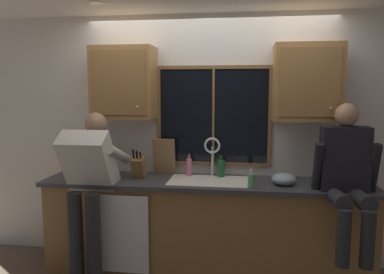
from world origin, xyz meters
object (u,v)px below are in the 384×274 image
knife_block (139,168)px  bottle_tall_clear (189,167)px  person_standing (89,180)px  person_sitting_on_counter (347,172)px  mixing_bowl (284,179)px  bottle_green_glass (221,168)px  cutting_board (164,157)px  soap_dispenser (251,180)px

knife_block → bottle_tall_clear: bearing=20.2°
person_standing → knife_block: 0.50m
person_sitting_on_counter → knife_block: bearing=171.8°
person_standing → knife_block: (0.38, 0.33, 0.06)m
mixing_bowl → bottle_green_glass: bottle_green_glass is taller
knife_block → bottle_tall_clear: 0.51m
knife_block → mixing_bowl: knife_block is taller
knife_block → bottle_green_glass: size_ratio=1.41×
person_sitting_on_counter → cutting_board: 1.75m
cutting_board → soap_dispenser: (0.88, -0.42, -0.12)m
person_standing → cutting_board: person_standing is taller
cutting_board → bottle_tall_clear: 0.28m
person_sitting_on_counter → cutting_board: person_sitting_on_counter is taller
soap_dispenser → knife_block: bearing=169.1°
cutting_board → person_sitting_on_counter: bearing=-15.9°
mixing_bowl → bottle_tall_clear: bottle_tall_clear is taller
soap_dispenser → bottle_green_glass: bearing=127.0°
person_sitting_on_counter → knife_block: (-1.90, 0.27, -0.08)m
mixing_bowl → knife_block: bearing=177.7°
soap_dispenser → person_sitting_on_counter: bearing=-4.3°
soap_dispenser → bottle_tall_clear: (-0.62, 0.39, 0.03)m
person_sitting_on_counter → person_standing: bearing=-178.6°
person_standing → mixing_bowl: size_ratio=6.88×
mixing_bowl → soap_dispenser: size_ratio=1.30×
knife_block → bottle_tall_clear: size_ratio=1.38×
person_sitting_on_counter → cutting_board: bearing=164.1°
person_standing → soap_dispenser: 1.48m
knife_block → soap_dispenser: (1.10, -0.21, -0.04)m
person_standing → bottle_tall_clear: 1.00m
soap_dispenser → bottle_green_glass: bottle_green_glass is taller
person_standing → soap_dispenser: (1.48, 0.11, 0.02)m
bottle_green_glass → bottle_tall_clear: 0.32m
person_sitting_on_counter → knife_block: person_sitting_on_counter is taller
knife_block → bottle_green_glass: bearing=12.4°
knife_block → mixing_bowl: (1.40, -0.06, -0.06)m
bottle_green_glass → bottle_tall_clear: size_ratio=0.98×
person_sitting_on_counter → bottle_tall_clear: bearing=162.4°
bottle_green_glass → person_standing: bearing=-156.9°
bottle_green_glass → person_sitting_on_counter: bearing=-22.3°
knife_block → bottle_tall_clear: knife_block is taller
person_sitting_on_counter → soap_dispenser: 0.81m
soap_dispenser → person_standing: bearing=-175.6°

